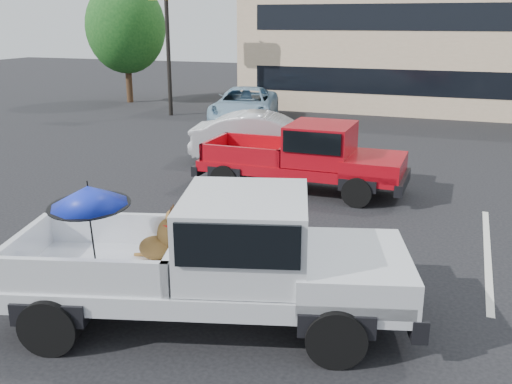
# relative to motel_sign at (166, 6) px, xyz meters

# --- Properties ---
(ground) EXTENTS (90.00, 90.00, 0.00)m
(ground) POSITION_rel_motel_sign_xyz_m (10.00, -14.00, -4.65)
(ground) COLOR black
(ground) RESTS_ON ground
(stripe_left) EXTENTS (0.12, 5.00, 0.01)m
(stripe_left) POSITION_rel_motel_sign_xyz_m (7.00, -12.00, -4.65)
(stripe_left) COLOR silver
(stripe_left) RESTS_ON ground
(stripe_right) EXTENTS (0.12, 5.00, 0.01)m
(stripe_right) POSITION_rel_motel_sign_xyz_m (13.00, -12.00, -4.65)
(stripe_right) COLOR silver
(stripe_right) RESTS_ON ground
(motel_building) EXTENTS (20.40, 8.40, 6.30)m
(motel_building) POSITION_rel_motel_sign_xyz_m (12.00, 6.99, -1.45)
(motel_building) COLOR tan
(motel_building) RESTS_ON ground
(motel_sign) EXTENTS (1.60, 0.22, 6.00)m
(motel_sign) POSITION_rel_motel_sign_xyz_m (0.00, 0.00, 0.00)
(motel_sign) COLOR black
(motel_sign) RESTS_ON ground
(tree_left) EXTENTS (3.96, 3.96, 6.02)m
(tree_left) POSITION_rel_motel_sign_xyz_m (-4.00, 3.00, -0.92)
(tree_left) COLOR #332114
(tree_left) RESTS_ON ground
(silver_pickup) EXTENTS (6.01, 3.45, 2.06)m
(silver_pickup) POSITION_rel_motel_sign_xyz_m (9.51, -15.91, -3.60)
(silver_pickup) COLOR black
(silver_pickup) RESTS_ON ground
(red_pickup) EXTENTS (5.17, 1.94, 1.70)m
(red_pickup) POSITION_rel_motel_sign_xyz_m (8.99, -9.27, -3.72)
(red_pickup) COLOR black
(red_pickup) RESTS_ON ground
(silver_sedan) EXTENTS (4.69, 2.44, 1.47)m
(silver_sedan) POSITION_rel_motel_sign_xyz_m (6.92, -6.81, -3.92)
(silver_sedan) COLOR silver
(silver_sedan) RESTS_ON ground
(blue_suv) EXTENTS (3.50, 5.59, 1.44)m
(blue_suv) POSITION_rel_motel_sign_xyz_m (3.84, -0.76, -3.93)
(blue_suv) COLOR #81A7C1
(blue_suv) RESTS_ON ground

